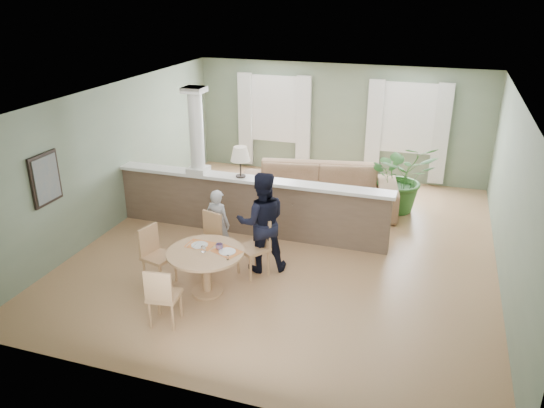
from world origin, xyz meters
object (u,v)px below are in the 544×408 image
(houseplant, at_px, (402,177))
(chair_far_boy, at_px, (208,237))
(dining_table, at_px, (206,260))
(man_person, at_px, (262,222))
(child_person, at_px, (218,223))
(chair_far_man, at_px, (257,244))
(sofa, at_px, (317,190))
(chair_side, at_px, (155,252))
(chair_near, at_px, (162,294))

(houseplant, height_order, chair_far_boy, houseplant)
(dining_table, height_order, man_person, man_person)
(houseplant, relative_size, child_person, 1.21)
(chair_far_man, bearing_deg, houseplant, 94.83)
(chair_far_man, distance_m, man_person, 0.36)
(sofa, bearing_deg, chair_far_man, -107.00)
(chair_far_man, xyz_separation_m, chair_side, (-1.42, -0.75, -0.01))
(sofa, height_order, child_person, child_person)
(chair_side, distance_m, child_person, 1.26)
(chair_far_man, bearing_deg, man_person, 114.98)
(chair_far_boy, height_order, chair_near, chair_far_boy)
(child_person, bearing_deg, chair_far_man, 167.75)
(chair_far_man, height_order, child_person, child_person)
(houseplant, distance_m, chair_far_man, 3.90)
(chair_far_man, bearing_deg, sofa, 118.29)
(houseplant, bearing_deg, dining_table, -120.51)
(houseplant, xyz_separation_m, chair_near, (-2.67, -5.15, -0.25))
(dining_table, height_order, chair_side, chair_side)
(chair_near, bearing_deg, houseplant, -125.29)
(houseplant, distance_m, child_person, 4.10)
(chair_far_boy, xyz_separation_m, chair_side, (-0.55, -0.79, 0.01))
(dining_table, relative_size, chair_far_boy, 1.28)
(houseplant, bearing_deg, sofa, -161.08)
(dining_table, xyz_separation_m, child_person, (-0.31, 1.16, 0.05))
(sofa, height_order, chair_side, sofa)
(chair_side, relative_size, child_person, 0.76)
(chair_far_boy, height_order, chair_far_man, chair_far_man)
(man_person, bearing_deg, chair_far_man, 55.73)
(chair_far_man, distance_m, chair_side, 1.60)
(child_person, bearing_deg, chair_far_boy, 93.89)
(chair_near, height_order, child_person, child_person)
(sofa, relative_size, chair_side, 3.45)
(houseplant, relative_size, dining_table, 1.28)
(houseplant, relative_size, chair_far_man, 1.55)
(chair_far_boy, bearing_deg, chair_side, -108.08)
(houseplant, height_order, man_person, man_person)
(chair_far_boy, distance_m, chair_far_man, 0.87)
(sofa, xyz_separation_m, man_person, (-0.29, -2.65, 0.37))
(chair_far_man, bearing_deg, child_person, -168.56)
(dining_table, distance_m, man_person, 1.14)
(sofa, xyz_separation_m, dining_table, (-0.84, -3.62, 0.09))
(houseplant, bearing_deg, man_person, -120.80)
(sofa, xyz_separation_m, child_person, (-1.15, -2.46, 0.14))
(houseplant, relative_size, chair_far_boy, 1.63)
(sofa, relative_size, houseplant, 2.17)
(chair_near, distance_m, child_person, 2.13)
(houseplant, height_order, child_person, houseplant)
(chair_far_man, bearing_deg, chair_far_boy, -147.68)
(houseplant, distance_m, chair_near, 5.81)
(sofa, height_order, dining_table, sofa)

